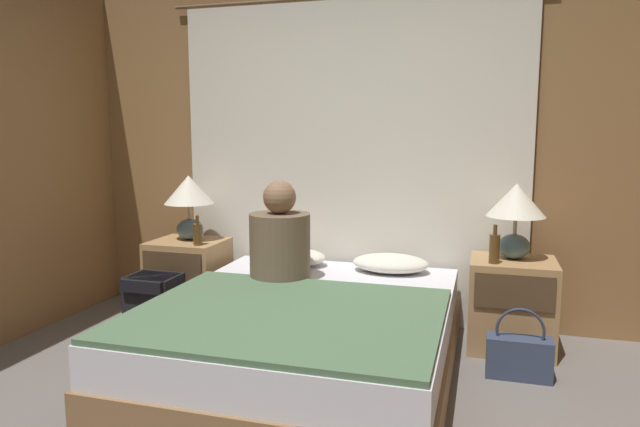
{
  "coord_description": "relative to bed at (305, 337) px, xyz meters",
  "views": [
    {
      "loc": [
        0.95,
        -1.97,
        1.38
      ],
      "look_at": [
        0.0,
        1.3,
        0.89
      ],
      "focal_mm": 32.0,
      "sensor_mm": 36.0,
      "label": 1
    }
  ],
  "objects": [
    {
      "name": "wall_back",
      "position": [
        0.0,
        1.1,
        1.03
      ],
      "size": [
        4.16,
        0.06,
        2.5
      ],
      "color": "olive",
      "rests_on": "ground_plane"
    },
    {
      "name": "curtain_panel",
      "position": [
        0.0,
        1.04,
        0.94
      ],
      "size": [
        2.71,
        0.03,
        2.32
      ],
      "color": "silver",
      "rests_on": "ground_plane"
    },
    {
      "name": "bed",
      "position": [
        0.0,
        0.0,
        0.0
      ],
      "size": [
        1.63,
        1.97,
        0.44
      ],
      "color": "olive",
      "rests_on": "ground_plane"
    },
    {
      "name": "nightstand_left",
      "position": [
        -1.14,
        0.72,
        0.08
      ],
      "size": [
        0.52,
        0.46,
        0.58
      ],
      "color": "#A87F51",
      "rests_on": "ground_plane"
    },
    {
      "name": "nightstand_right",
      "position": [
        1.14,
        0.72,
        0.08
      ],
      "size": [
        0.52,
        0.46,
        0.58
      ],
      "color": "#A87F51",
      "rests_on": "ground_plane"
    },
    {
      "name": "lamp_left",
      "position": [
        -1.14,
        0.76,
        0.68
      ],
      "size": [
        0.36,
        0.36,
        0.48
      ],
      "color": "slate",
      "rests_on": "nightstand_left"
    },
    {
      "name": "lamp_right",
      "position": [
        1.14,
        0.76,
        0.68
      ],
      "size": [
        0.36,
        0.36,
        0.48
      ],
      "color": "slate",
      "rests_on": "nightstand_right"
    },
    {
      "name": "pillow_left",
      "position": [
        -0.36,
        0.77,
        0.28
      ],
      "size": [
        0.51,
        0.35,
        0.12
      ],
      "color": "silver",
      "rests_on": "bed"
    },
    {
      "name": "pillow_right",
      "position": [
        0.36,
        0.77,
        0.28
      ],
      "size": [
        0.51,
        0.35,
        0.12
      ],
      "color": "silver",
      "rests_on": "bed"
    },
    {
      "name": "blanket_on_bed",
      "position": [
        0.0,
        -0.31,
        0.24
      ],
      "size": [
        1.57,
        1.29,
        0.03
      ],
      "color": "#4C6B4C",
      "rests_on": "bed"
    },
    {
      "name": "person_left_in_bed",
      "position": [
        -0.29,
        0.37,
        0.47
      ],
      "size": [
        0.39,
        0.39,
        0.64
      ],
      "color": "brown",
      "rests_on": "bed"
    },
    {
      "name": "beer_bottle_on_left_stand",
      "position": [
        -0.99,
        0.59,
        0.45
      ],
      "size": [
        0.07,
        0.07,
        0.21
      ],
      "color": "#513819",
      "rests_on": "nightstand_left"
    },
    {
      "name": "beer_bottle_on_right_stand",
      "position": [
        1.02,
        0.59,
        0.46
      ],
      "size": [
        0.06,
        0.06,
        0.24
      ],
      "color": "#513819",
      "rests_on": "nightstand_right"
    },
    {
      "name": "backpack_on_floor",
      "position": [
        -1.15,
        0.26,
        0.02
      ],
      "size": [
        0.33,
        0.29,
        0.43
      ],
      "color": "black",
      "rests_on": "ground_plane"
    },
    {
      "name": "handbag_on_floor",
      "position": [
        1.17,
        0.28,
        -0.09
      ],
      "size": [
        0.36,
        0.14,
        0.41
      ],
      "color": "#333D56",
      "rests_on": "ground_plane"
    }
  ]
}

